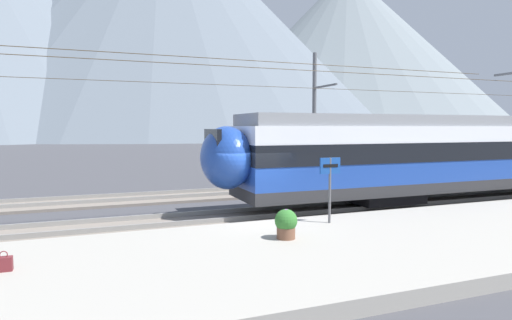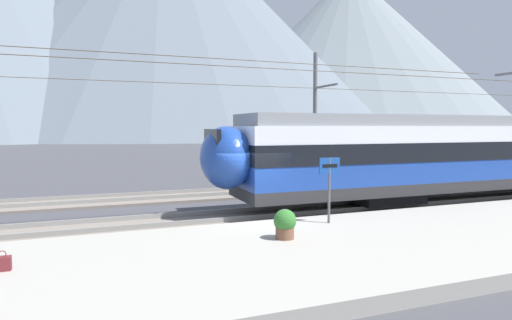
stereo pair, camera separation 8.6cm
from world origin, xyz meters
name	(u,v)px [view 2 (the right image)]	position (x,y,z in m)	size (l,w,h in m)	color
ground_plane	(253,226)	(0.00, 0.00, 0.00)	(400.00, 400.00, 0.00)	#424247
platform_slab	(309,253)	(0.00, -4.03, 0.18)	(120.00, 6.49, 0.36)	#A39E93
track_near	(243,217)	(0.00, 1.13, 0.07)	(120.00, 3.00, 0.28)	slate
track_far	(206,195)	(0.00, 6.65, 0.07)	(120.00, 3.00, 0.28)	slate
catenary_mast_far_side	(316,116)	(7.19, 8.75, 4.02)	(44.13, 2.58, 7.69)	slate
platform_sign	(329,175)	(1.83, -1.88, 1.87)	(0.70, 0.08, 2.05)	#59595B
handbag_beside_passenger	(3,263)	(-6.86, -3.39, 0.52)	(0.32, 0.18, 0.43)	maroon
potted_plant_platform_edge	(285,223)	(-0.26, -3.12, 0.79)	(0.62, 0.62, 0.80)	brown
mountain_central_peak	(166,20)	(22.60, 160.47, 45.87)	(176.48, 176.48, 91.73)	slate
mountain_right_ridge	(349,53)	(125.15, 188.21, 43.59)	(172.44, 172.44, 87.18)	slate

